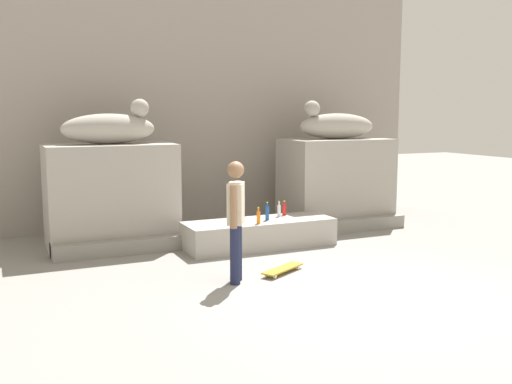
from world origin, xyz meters
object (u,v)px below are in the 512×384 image
at_px(skater, 236,216).
at_px(bottle_red, 284,209).
at_px(statue_reclining_left, 111,127).
at_px(statue_reclining_right, 335,125).
at_px(skateboard, 283,269).
at_px(bottle_blue, 267,213).
at_px(bottle_clear, 279,210).
at_px(bottle_orange, 259,217).

relative_size(skater, bottle_red, 6.40).
bearing_deg(statue_reclining_left, statue_reclining_right, -1.77).
height_order(skateboard, bottle_blue, bottle_blue).
distance_m(skater, bottle_red, 2.76).
xyz_separation_m(bottle_blue, bottle_clear, (0.35, 0.24, -0.02)).
distance_m(statue_reclining_left, skater, 3.36).
distance_m(statue_reclining_left, bottle_red, 3.38).
relative_size(statue_reclining_right, bottle_blue, 5.25).
height_order(bottle_red, bottle_orange, bottle_orange).
bearing_deg(bottle_clear, statue_reclining_left, 159.98).
distance_m(bottle_red, bottle_orange, 0.94).
xyz_separation_m(skater, bottle_orange, (1.04, 1.51, -0.34)).
distance_m(skater, bottle_orange, 1.87).
xyz_separation_m(skater, skateboard, (0.79, 0.13, -0.86)).
height_order(skateboard, bottle_red, bottle_red).
bearing_deg(statue_reclining_left, skateboard, -58.54).
height_order(statue_reclining_left, statue_reclining_right, same).
distance_m(skateboard, bottle_red, 2.24).
height_order(statue_reclining_left, bottle_clear, statue_reclining_left).
bearing_deg(skater, bottle_clear, 170.08).
bearing_deg(skater, statue_reclining_left, -129.80).
bearing_deg(statue_reclining_right, bottle_orange, 39.49).
bearing_deg(bottle_orange, skateboard, -100.41).
bearing_deg(skateboard, skater, -19.80).
xyz_separation_m(bottle_red, bottle_clear, (-0.15, -0.08, 0.01)).
distance_m(statue_reclining_left, statue_reclining_right, 4.53).
xyz_separation_m(skateboard, bottle_orange, (0.25, 1.38, 0.51)).
bearing_deg(bottle_clear, skateboard, -115.38).
height_order(statue_reclining_right, bottle_orange, statue_reclining_right).
distance_m(statue_reclining_left, bottle_clear, 3.27).
distance_m(skateboard, bottle_clear, 2.10).
xyz_separation_m(skateboard, bottle_red, (1.02, 1.93, 0.51)).
bearing_deg(statue_reclining_right, skater, 48.96).
height_order(statue_reclining_left, bottle_orange, statue_reclining_left).
relative_size(bottle_red, bottle_orange, 0.94).
relative_size(statue_reclining_left, bottle_red, 6.20).
bearing_deg(bottle_red, bottle_orange, -144.82).
height_order(statue_reclining_right, bottle_blue, statue_reclining_right).
xyz_separation_m(statue_reclining_right, bottle_blue, (-2.14, -1.24, -1.46)).
relative_size(bottle_red, bottle_blue, 0.82).
bearing_deg(bottle_red, skateboard, -118.00).
relative_size(skateboard, bottle_orange, 2.87).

